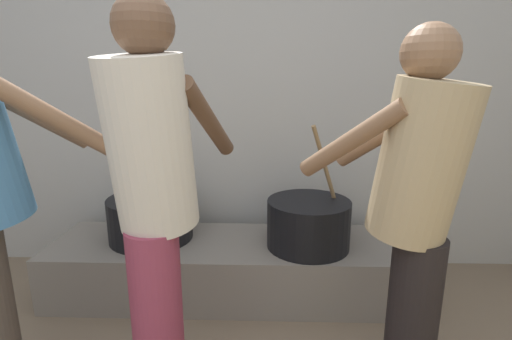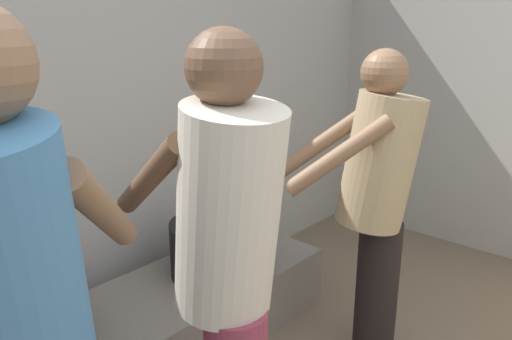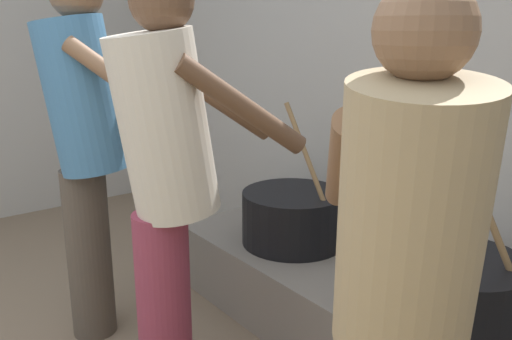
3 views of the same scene
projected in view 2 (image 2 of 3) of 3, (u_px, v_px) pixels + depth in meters
The scene contains 6 objects.
block_enclosure_rear at pixel (27, 144), 2.29m from camera, with size 5.65×0.20×2.14m, color #ADA8A0.
hearth_ledge at pixel (138, 339), 2.34m from camera, with size 2.17×0.60×0.34m, color slate.
cooking_pot_main at pixel (22, 324), 1.93m from camera, with size 0.51×0.51×0.72m.
cooking_pot_secondary at pixel (218, 247), 2.56m from camera, with size 0.49×0.49×0.74m.
cook_in_tan_shirt at pixel (377, 196), 2.22m from camera, with size 0.68×0.67×1.51m.
cook_in_cream_shirt at pixel (229, 264), 1.47m from camera, with size 0.46×0.72×1.60m.
Camera 2 is at (-0.94, 0.03, 1.61)m, focal length 34.58 mm.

